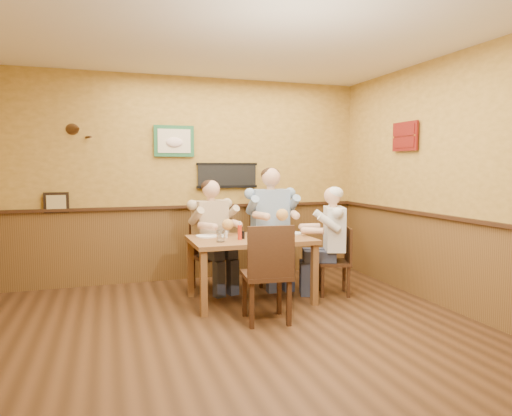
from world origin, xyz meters
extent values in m
plane|color=#341F0F|center=(0.00, 0.00, 0.00)|extent=(5.00, 5.00, 0.00)
cube|color=silver|center=(0.00, 0.00, 2.80)|extent=(5.00, 5.00, 0.02)
cube|color=gold|center=(0.00, 2.50, 1.40)|extent=(5.00, 0.02, 2.80)
cube|color=gold|center=(0.00, -2.50, 1.40)|extent=(5.00, 0.02, 2.80)
cube|color=gold|center=(2.50, 0.00, 1.40)|extent=(0.02, 5.00, 2.80)
cube|color=brown|center=(0.00, 2.48, 0.50)|extent=(5.00, 0.02, 1.00)
cube|color=brown|center=(2.48, 0.00, 0.50)|extent=(0.02, 5.00, 1.00)
cube|color=black|center=(0.54, 2.46, 1.45)|extent=(0.88, 0.03, 0.34)
cube|color=#205F36|center=(-0.20, 2.46, 1.92)|extent=(0.54, 0.03, 0.42)
cube|color=black|center=(-1.70, 2.46, 1.12)|extent=(0.30, 0.03, 0.26)
cube|color=maroon|center=(2.46, 1.05, 1.95)|extent=(0.03, 0.48, 0.36)
cube|color=brown|center=(0.49, 1.20, 0.72)|extent=(1.40, 0.90, 0.05)
cube|color=brown|center=(-0.15, 0.81, 0.35)|extent=(0.07, 0.07, 0.70)
cube|color=brown|center=(1.13, 0.81, 0.35)|extent=(0.07, 0.07, 0.70)
cube|color=brown|center=(-0.15, 1.59, 0.35)|extent=(0.07, 0.07, 0.70)
cube|color=brown|center=(1.13, 1.59, 0.35)|extent=(0.07, 0.07, 0.70)
cylinder|color=silver|center=(0.09, 1.02, 0.82)|extent=(0.10, 0.10, 0.13)
cylinder|color=white|center=(0.53, 0.90, 0.82)|extent=(0.12, 0.12, 0.13)
cylinder|color=black|center=(0.75, 0.92, 0.80)|extent=(0.08, 0.08, 0.10)
cylinder|color=red|center=(0.33, 1.10, 0.84)|extent=(0.05, 0.05, 0.19)
cylinder|color=silver|center=(0.21, 1.26, 0.79)|extent=(0.04, 0.04, 0.08)
cylinder|color=black|center=(0.39, 1.16, 0.79)|extent=(0.04, 0.04, 0.09)
cylinder|color=white|center=(0.02, 1.43, 0.76)|extent=(0.32, 0.32, 0.02)
cylinder|color=silver|center=(1.05, 1.34, 0.76)|extent=(0.29, 0.29, 0.02)
camera|label=1|loc=(-1.09, -3.81, 1.58)|focal=32.00mm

